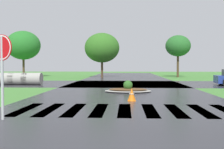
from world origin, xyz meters
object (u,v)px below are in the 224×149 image
median_island (128,89)px  drainage_pipe_stack (19,79)px  stop_sign (2,57)px  traffic_cone (132,95)px

median_island → drainage_pipe_stack: drainage_pipe_stack is taller
stop_sign → median_island: (3.74, 8.54, -1.72)m
median_island → traffic_cone: 4.18m
stop_sign → drainage_pipe_stack: size_ratio=0.67×
traffic_cone → drainage_pipe_stack: bearing=133.3°
median_island → drainage_pipe_stack: (-8.78, 5.28, 0.35)m
stop_sign → drainage_pipe_stack: bearing=132.4°
stop_sign → traffic_cone: bearing=70.7°
stop_sign → traffic_cone: (3.88, 4.36, -1.57)m
drainage_pipe_stack → traffic_cone: size_ratio=6.40×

